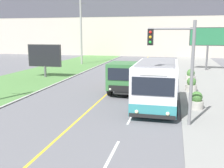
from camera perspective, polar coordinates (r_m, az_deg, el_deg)
apartment_block_background at (r=57.35m, az=8.67°, el=17.53°), size 80.00×8.04×22.53m
city_bus at (r=16.41m, az=9.61°, el=-0.24°), size 2.64×5.78×2.95m
dump_truck at (r=20.51m, az=3.25°, el=1.48°), size 2.50×6.58×2.48m
utility_pole_far at (r=40.08m, az=-6.76°, el=11.62°), size 1.80×0.28×10.14m
traffic_light_mast at (r=13.26m, az=14.16°, el=5.14°), size 2.28×0.32×5.26m
billboard_large at (r=34.87m, az=20.22°, el=9.33°), size 4.47×0.24×5.36m
billboard_small at (r=28.75m, az=-14.48°, el=5.89°), size 3.71×0.24×3.49m
planter_round_near at (r=16.93m, az=17.89°, el=-3.54°), size 0.88×0.88×1.08m
planter_round_second at (r=21.87m, az=16.87°, el=-0.21°), size 0.90×0.90×1.12m
planter_round_third at (r=26.88m, az=16.73°, el=1.80°), size 0.95×0.95×1.10m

